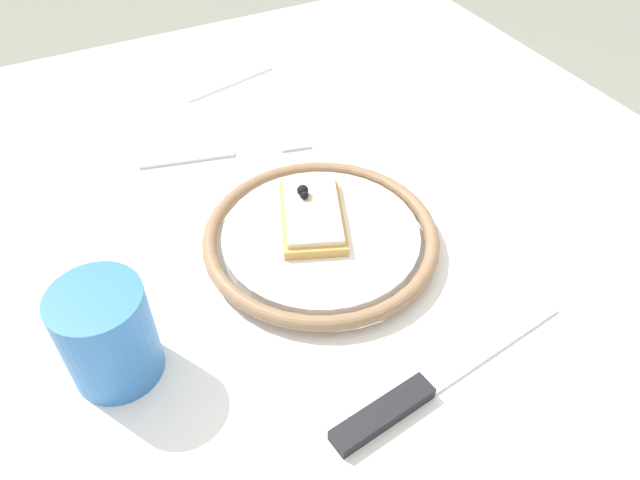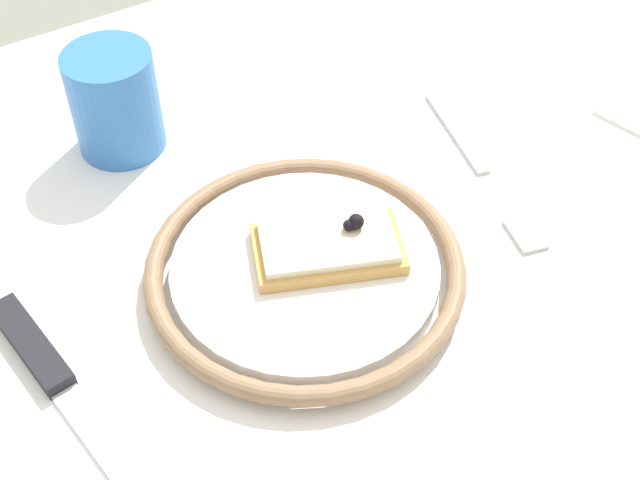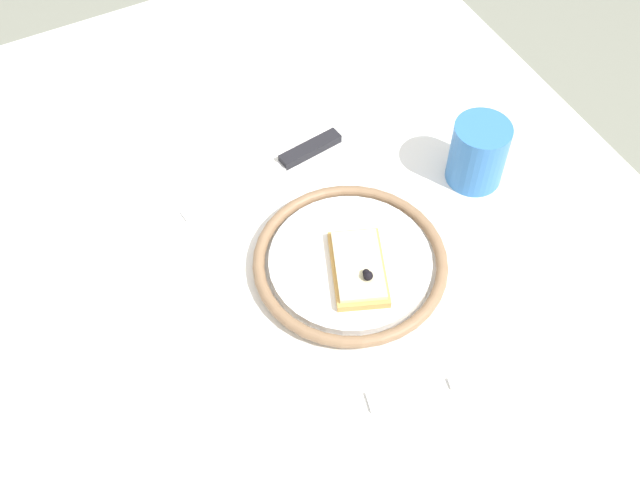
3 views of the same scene
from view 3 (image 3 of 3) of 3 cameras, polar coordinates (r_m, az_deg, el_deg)
name	(u,v)px [view 3 (image 3 of 3)]	position (r m, az deg, el deg)	size (l,w,h in m)	color
ground_plane	(316,467)	(1.57, -0.30, -16.44)	(6.00, 6.00, 0.00)	gray
dining_table	(314,293)	(1.00, -0.45, -3.91)	(1.13, 0.88, 0.72)	white
plate	(350,262)	(0.92, 2.25, -1.66)	(0.23, 0.23, 0.02)	white
pizza_slice_near	(359,268)	(0.89, 2.87, -2.06)	(0.12, 0.10, 0.03)	tan
knife	(290,160)	(1.03, -2.23, 5.95)	(0.05, 0.24, 0.01)	silver
fork	(455,383)	(0.86, 9.96, -10.36)	(0.06, 0.20, 0.00)	beige
cup	(478,153)	(1.00, 11.61, 6.32)	(0.07, 0.07, 0.09)	#3372BF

